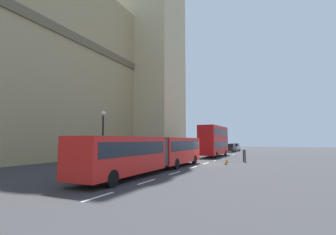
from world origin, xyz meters
The scene contains 10 objects.
ground_plane centered at (0.00, 0.00, 0.00)m, with size 160.00×160.00×0.00m, color #333335.
lane_centre_marking centered at (0.55, 0.00, 0.00)m, with size 39.00×0.16×0.01m.
articulated_bus centered at (-8.45, 1.99, 1.75)m, with size 17.93×2.54×2.90m.
double_decker_bus centered at (12.53, 2.00, 2.71)m, with size 10.51×2.54×4.90m.
sedan_lead centered at (28.42, 2.23, 0.91)m, with size 4.40×1.86×1.85m.
sedan_trailing centered at (34.32, 2.19, 0.91)m, with size 4.40×1.86×1.85m.
traffic_cone_west centered at (-0.02, -2.41, 0.28)m, with size 0.36×0.36×0.58m.
traffic_cone_middle centered at (2.67, -1.99, 0.28)m, with size 0.36×0.36×0.58m.
street_lamp centered at (-9.73, 6.50, 3.06)m, with size 0.44×0.44×5.27m.
pedestrian_near_cones centered at (3.96, -3.83, 0.91)m, with size 0.46×0.39×1.69m.
Camera 1 is at (-27.26, -7.90, 2.67)m, focal length 26.26 mm.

